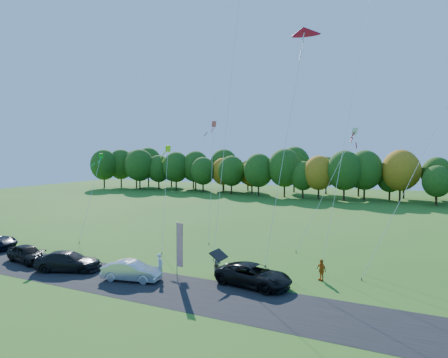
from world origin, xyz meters
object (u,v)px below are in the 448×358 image
at_px(silver_sedan, 131,271).
at_px(person_east, 321,270).
at_px(black_suv, 254,275).
at_px(feather_flag, 179,244).

height_order(silver_sedan, person_east, person_east).
bearing_deg(black_suv, silver_sedan, 117.14).
xyz_separation_m(person_east, feather_flag, (-9.54, -4.40, 1.88)).
distance_m(black_suv, silver_sedan, 9.02).
relative_size(black_suv, silver_sedan, 1.27).
bearing_deg(silver_sedan, feather_flag, -73.25).
relative_size(person_east, feather_flag, 0.36).
relative_size(silver_sedan, person_east, 2.76).
height_order(person_east, feather_flag, feather_flag).
distance_m(silver_sedan, feather_flag, 4.02).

